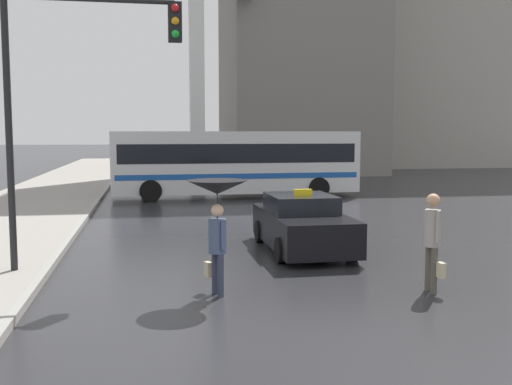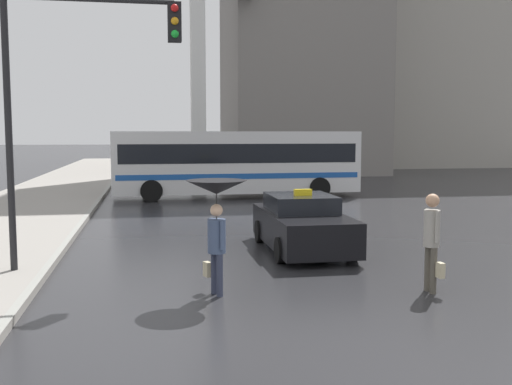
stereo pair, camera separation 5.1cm
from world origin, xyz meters
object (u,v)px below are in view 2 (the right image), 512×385
(taxi, at_px, (302,224))
(pedestrian_with_umbrella, at_px, (216,202))
(traffic_light, at_px, (77,76))
(pedestrian_man, at_px, (432,235))
(monument_cross, at_px, (198,29))
(city_bus, at_px, (236,161))

(taxi, bearing_deg, pedestrian_with_umbrella, 55.75)
(pedestrian_with_umbrella, height_order, traffic_light, traffic_light)
(pedestrian_with_umbrella, distance_m, pedestrian_man, 4.04)
(pedestrian_man, height_order, monument_cross, monument_cross)
(traffic_light, bearing_deg, city_bus, 69.71)
(pedestrian_with_umbrella, bearing_deg, traffic_light, 30.00)
(city_bus, distance_m, pedestrian_man, 17.12)
(pedestrian_man, height_order, traffic_light, traffic_light)
(pedestrian_man, relative_size, traffic_light, 0.31)
(city_bus, height_order, monument_cross, monument_cross)
(traffic_light, bearing_deg, pedestrian_with_umbrella, -38.65)
(city_bus, bearing_deg, monument_cross, 3.53)
(pedestrian_with_umbrella, bearing_deg, pedestrian_man, -118.69)
(taxi, xyz_separation_m, pedestrian_man, (1.36, -4.31, 0.41))
(pedestrian_with_umbrella, bearing_deg, monument_cross, -25.25)
(pedestrian_with_umbrella, xyz_separation_m, traffic_light, (-2.61, 2.09, 2.40))
(monument_cross, bearing_deg, taxi, -88.26)
(pedestrian_with_umbrella, height_order, monument_cross, monument_cross)
(city_bus, xyz_separation_m, pedestrian_man, (1.21, -17.07, -0.61))
(traffic_light, bearing_deg, pedestrian_man, -21.58)
(pedestrian_with_umbrella, xyz_separation_m, monument_cross, (1.87, 27.42, 7.68))
(pedestrian_with_umbrella, relative_size, monument_cross, 0.13)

